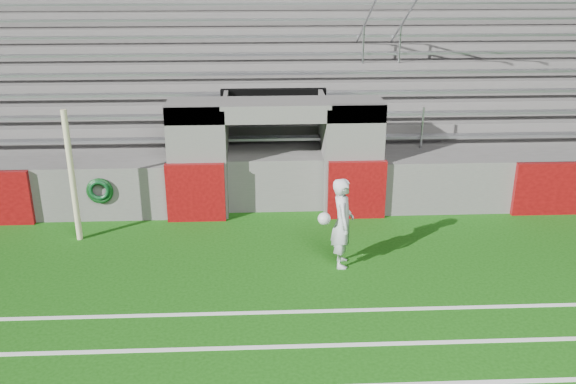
{
  "coord_description": "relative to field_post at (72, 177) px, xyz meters",
  "views": [
    {
      "loc": [
        -0.37,
        -10.38,
        5.86
      ],
      "look_at": [
        0.2,
        1.8,
        1.1
      ],
      "focal_mm": 40.0,
      "sensor_mm": 36.0,
      "label": 1
    }
  ],
  "objects": [
    {
      "name": "field_post",
      "position": [
        0.0,
        0.0,
        0.0
      ],
      "size": [
        0.12,
        0.12,
        2.8
      ],
      "primitive_type": "cylinder",
      "color": "beige",
      "rests_on": "ground"
    },
    {
      "name": "goalkeeper_with_ball",
      "position": [
        5.37,
        -1.41,
        -0.51
      ],
      "size": [
        0.72,
        0.67,
        1.78
      ],
      "color": "silver",
      "rests_on": "ground"
    },
    {
      "name": "hose_coil",
      "position": [
        0.3,
        0.84,
        -0.63
      ],
      "size": [
        0.59,
        0.15,
        0.59
      ],
      "color": "#0B3812",
      "rests_on": "ground"
    },
    {
      "name": "stadium_structure",
      "position": [
        4.2,
        5.88,
        0.09
      ],
      "size": [
        26.0,
        8.48,
        5.42
      ],
      "color": "#595754",
      "rests_on": "ground"
    },
    {
      "name": "ground",
      "position": [
        4.2,
        -2.09,
        -1.4
      ],
      "size": [
        90.0,
        90.0,
        0.0
      ],
      "primitive_type": "plane",
      "color": "#134A0C",
      "rests_on": "ground"
    }
  ]
}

